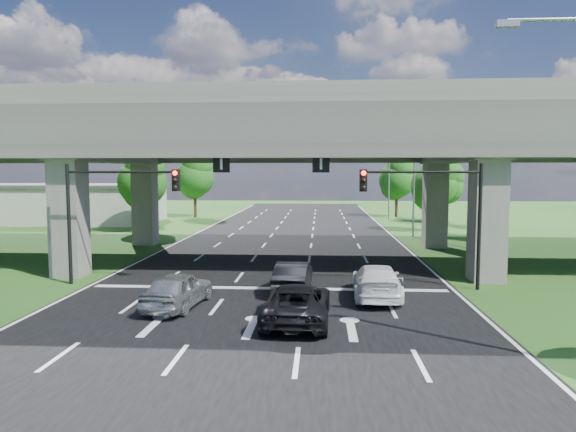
# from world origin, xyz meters

# --- Properties ---
(ground) EXTENTS (160.00, 160.00, 0.00)m
(ground) POSITION_xyz_m (0.00, 0.00, 0.00)
(ground) COLOR #264716
(ground) RESTS_ON ground
(road) EXTENTS (18.00, 120.00, 0.03)m
(road) POSITION_xyz_m (0.00, 10.00, 0.01)
(road) COLOR black
(road) RESTS_ON ground
(overpass) EXTENTS (80.00, 15.00, 10.00)m
(overpass) POSITION_xyz_m (0.00, 12.00, 7.92)
(overpass) COLOR #383533
(overpass) RESTS_ON ground
(warehouse) EXTENTS (20.00, 10.00, 4.00)m
(warehouse) POSITION_xyz_m (-26.00, 35.00, 2.00)
(warehouse) COLOR #9E9E99
(warehouse) RESTS_ON ground
(signal_right) EXTENTS (5.76, 0.54, 6.00)m
(signal_right) POSITION_xyz_m (7.82, 3.94, 4.19)
(signal_right) COLOR black
(signal_right) RESTS_ON ground
(signal_left) EXTENTS (5.76, 0.54, 6.00)m
(signal_left) POSITION_xyz_m (-7.82, 3.94, 4.19)
(signal_left) COLOR black
(signal_left) RESTS_ON ground
(streetlight_far) EXTENTS (3.38, 0.25, 10.00)m
(streetlight_far) POSITION_xyz_m (10.10, 24.00, 5.85)
(streetlight_far) COLOR gray
(streetlight_far) RESTS_ON ground
(streetlight_beyond) EXTENTS (3.38, 0.25, 10.00)m
(streetlight_beyond) POSITION_xyz_m (10.10, 40.00, 5.85)
(streetlight_beyond) COLOR gray
(streetlight_beyond) RESTS_ON ground
(tree_left_near) EXTENTS (4.50, 4.50, 7.80)m
(tree_left_near) POSITION_xyz_m (-13.95, 26.00, 4.82)
(tree_left_near) COLOR black
(tree_left_near) RESTS_ON ground
(tree_left_mid) EXTENTS (3.91, 3.90, 6.76)m
(tree_left_mid) POSITION_xyz_m (-16.95, 34.00, 4.17)
(tree_left_mid) COLOR black
(tree_left_mid) RESTS_ON ground
(tree_left_far) EXTENTS (4.80, 4.80, 8.32)m
(tree_left_far) POSITION_xyz_m (-12.95, 42.00, 5.14)
(tree_left_far) COLOR black
(tree_left_far) RESTS_ON ground
(tree_right_near) EXTENTS (4.20, 4.20, 7.28)m
(tree_right_near) POSITION_xyz_m (13.05, 28.00, 4.50)
(tree_right_near) COLOR black
(tree_right_near) RESTS_ON ground
(tree_right_mid) EXTENTS (3.91, 3.90, 6.76)m
(tree_right_mid) POSITION_xyz_m (16.05, 36.00, 4.17)
(tree_right_mid) COLOR black
(tree_right_mid) RESTS_ON ground
(tree_right_far) EXTENTS (4.50, 4.50, 7.80)m
(tree_right_far) POSITION_xyz_m (12.05, 44.00, 4.82)
(tree_right_far) COLOR black
(tree_right_far) RESTS_ON ground
(car_silver) EXTENTS (2.31, 4.55, 1.49)m
(car_silver) POSITION_xyz_m (-3.35, -0.22, 0.77)
(car_silver) COLOR #B7BBBF
(car_silver) RESTS_ON road
(car_dark) EXTENTS (1.74, 4.35, 1.41)m
(car_dark) POSITION_xyz_m (1.23, 2.94, 0.73)
(car_dark) COLOR black
(car_dark) RESTS_ON road
(car_white) EXTENTS (2.28, 5.14, 1.47)m
(car_white) POSITION_xyz_m (4.99, 2.00, 0.76)
(car_white) COLOR silver
(car_white) RESTS_ON road
(car_trailing) EXTENTS (2.53, 5.19, 1.42)m
(car_trailing) POSITION_xyz_m (1.63, -1.90, 0.74)
(car_trailing) COLOR black
(car_trailing) RESTS_ON road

